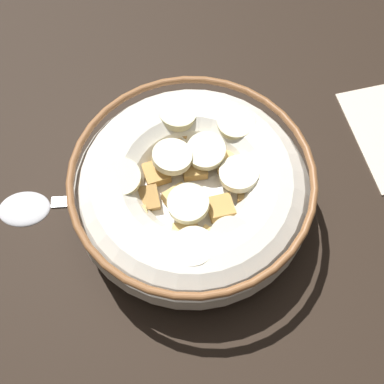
{
  "coord_description": "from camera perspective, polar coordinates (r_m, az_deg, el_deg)",
  "views": [
    {
      "loc": [
        18.18,
        2.29,
        40.02
      ],
      "look_at": [
        0.0,
        0.0,
        3.0
      ],
      "focal_mm": 47.13,
      "sensor_mm": 36.0,
      "label": 1
    }
  ],
  "objects": [
    {
      "name": "spoon",
      "position": [
        0.45,
        -16.01,
        -1.52
      ],
      "size": [
        5.32,
        16.49,
        0.8
      ],
      "color": "silver",
      "rests_on": "ground_plane"
    },
    {
      "name": "cereal_bowl",
      "position": [
        0.41,
        0.07,
        0.19
      ],
      "size": [
        19.44,
        19.44,
        6.18
      ],
      "color": "silver",
      "rests_on": "ground_plane"
    },
    {
      "name": "ground_plane",
      "position": [
        0.45,
        -0.0,
        -2.26
      ],
      "size": [
        128.29,
        128.29,
        2.0
      ],
      "primitive_type": "cube",
      "color": "black"
    }
  ]
}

